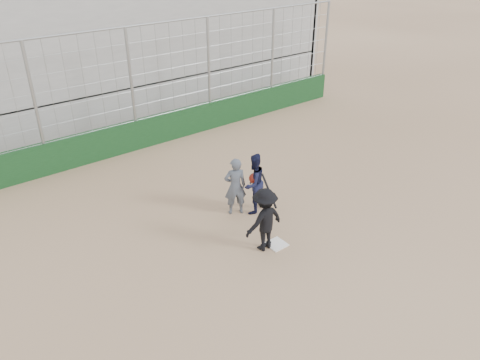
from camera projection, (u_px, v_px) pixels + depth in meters
ground at (276, 245)px, 11.09m from camera, size 90.00×90.00×0.00m
home_plate at (276, 244)px, 11.09m from camera, size 0.44×0.44×0.02m
backstop at (136, 122)px, 15.48m from camera, size 18.10×0.25×4.04m
bleachers at (71, 37)px, 17.96m from camera, size 20.25×6.70×6.98m
batter_at_plate at (264, 220)px, 10.63m from camera, size 1.02×0.74×1.73m
catcher_crouched at (254, 193)px, 12.15m from camera, size 0.96×0.84×1.12m
umpire at (235, 189)px, 12.00m from camera, size 0.68×0.58×1.42m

